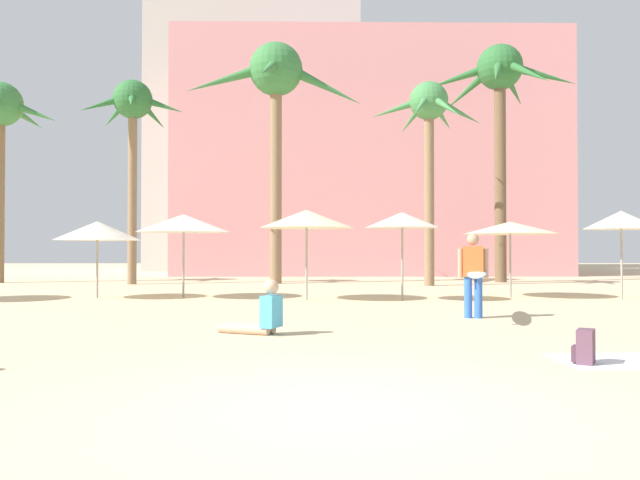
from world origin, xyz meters
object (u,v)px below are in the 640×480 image
object	(u,v)px
cafe_umbrella_6	(184,223)
person_near_left	(475,272)
cafe_umbrella_2	(307,219)
person_mid_left	(260,316)
palm_tree_far_left	(429,121)
palm_tree_left	(500,89)
backpack	(585,348)
cafe_umbrella_3	(510,228)
cafe_umbrella_0	(97,231)
cafe_umbrella_7	(402,220)
beach_towel	(637,361)
palm_tree_right	(275,86)
palm_tree_far_right	(133,116)
cafe_umbrella_5	(621,220)
palm_tree_center	(0,119)

from	to	relation	value
cafe_umbrella_6	person_near_left	size ratio (longest dim) A/B	0.96
cafe_umbrella_2	person_mid_left	size ratio (longest dim) A/B	2.42
person_mid_left	palm_tree_far_left	bearing A→B (deg)	-88.02
palm_tree_left	cafe_umbrella_2	distance (m)	13.84
cafe_umbrella_2	cafe_umbrella_6	xyz separation A→B (m)	(-3.52, 0.71, -0.09)
palm_tree_far_left	cafe_umbrella_2	world-z (taller)	palm_tree_far_left
palm_tree_left	person_near_left	xyz separation A→B (m)	(-4.82, -14.19, -7.35)
cafe_umbrella_6	backpack	distance (m)	12.72
cafe_umbrella_3	cafe_umbrella_6	world-z (taller)	cafe_umbrella_6
cafe_umbrella_0	person_mid_left	xyz separation A→B (m)	(5.27, -7.72, -1.61)
cafe_umbrella_7	beach_towel	xyz separation A→B (m)	(1.53, -9.26, -2.16)
cafe_umbrella_0	beach_towel	bearing A→B (deg)	-45.54
palm_tree_right	palm_tree_far_right	bearing A→B (deg)	-174.69
beach_towel	person_near_left	bearing A→B (deg)	98.81
person_near_left	person_mid_left	world-z (taller)	person_near_left
cafe_umbrella_0	person_near_left	distance (m)	10.88
cafe_umbrella_0	cafe_umbrella_5	distance (m)	14.72
palm_tree_far_right	backpack	bearing A→B (deg)	-59.51
cafe_umbrella_6	cafe_umbrella_2	bearing A→B (deg)	-11.35
cafe_umbrella_5	cafe_umbrella_7	bearing A→B (deg)	-176.44
cafe_umbrella_7	backpack	size ratio (longest dim) A/B	5.68
beach_towel	cafe_umbrella_7	bearing A→B (deg)	99.36
cafe_umbrella_0	cafe_umbrella_6	size ratio (longest dim) A/B	0.91
palm_tree_left	cafe_umbrella_6	bearing A→B (deg)	-143.52
person_mid_left	palm_tree_left	bearing A→B (deg)	-95.31
palm_tree_left	cafe_umbrella_2	world-z (taller)	palm_tree_left
cafe_umbrella_6	person_mid_left	distance (m)	8.45
beach_towel	person_near_left	xyz separation A→B (m)	(-0.74, 4.77, 0.91)
palm_tree_center	cafe_umbrella_0	distance (m)	12.03
cafe_umbrella_2	cafe_umbrella_3	xyz separation A→B (m)	(5.88, 0.81, -0.21)
palm_tree_far_left	palm_tree_right	size ratio (longest dim) A/B	0.79
cafe_umbrella_5	beach_towel	size ratio (longest dim) A/B	1.27
palm_tree_left	person_mid_left	world-z (taller)	palm_tree_left
palm_tree_left	cafe_umbrella_5	bearing A→B (deg)	-86.62
cafe_umbrella_2	cafe_umbrella_3	bearing A→B (deg)	7.84
palm_tree_center	palm_tree_right	distance (m)	11.69
cafe_umbrella_3	palm_tree_far_left	bearing A→B (deg)	101.53
cafe_umbrella_0	person_near_left	world-z (taller)	cafe_umbrella_0
palm_tree_center	person_mid_left	world-z (taller)	palm_tree_center
palm_tree_far_right	palm_tree_center	bearing A→B (deg)	168.58
cafe_umbrella_3	palm_tree_right	bearing A→B (deg)	133.46
palm_tree_far_left	palm_tree_right	xyz separation A→B (m)	(-6.02, 1.66, 1.77)
cafe_umbrella_0	cafe_umbrella_7	bearing A→B (deg)	-6.69
palm_tree_right	beach_towel	bearing A→B (deg)	-73.12
palm_tree_left	person_near_left	bearing A→B (deg)	-108.75
palm_tree_left	cafe_umbrella_0	distance (m)	17.78
cafe_umbrella_6	cafe_umbrella_7	bearing A→B (deg)	-9.59
cafe_umbrella_5	person_near_left	size ratio (longest dim) A/B	0.88
palm_tree_right	person_mid_left	size ratio (longest dim) A/B	9.22
palm_tree_left	cafe_umbrella_3	distance (m)	10.85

